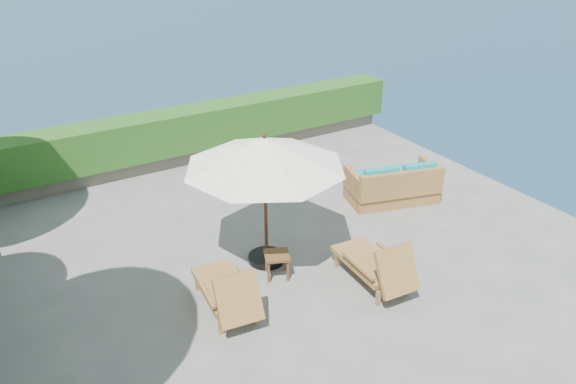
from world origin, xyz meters
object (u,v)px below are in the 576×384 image
patio_umbrella (265,154)px  lounge_right (377,265)px  wicker_loveseat (393,186)px  side_table (277,258)px  lounge_left (228,291)px

patio_umbrella → lounge_right: (1.24, -1.63, -1.73)m
lounge_right → wicker_loveseat: size_ratio=0.81×
patio_umbrella → lounge_right: 2.68m
wicker_loveseat → patio_umbrella: bearing=-154.6°
patio_umbrella → side_table: 1.84m
side_table → wicker_loveseat: wicker_loveseat is taller
side_table → lounge_left: bearing=-159.1°
lounge_left → wicker_loveseat: size_ratio=0.80×
lounge_left → lounge_right: lounge_right is taller
lounge_right → patio_umbrella: bearing=130.9°
lounge_left → side_table: bearing=27.2°
patio_umbrella → lounge_left: patio_umbrella is taller
patio_umbrella → wicker_loveseat: patio_umbrella is taller
side_table → wicker_loveseat: size_ratio=0.26×
lounge_right → wicker_loveseat: bearing=47.9°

